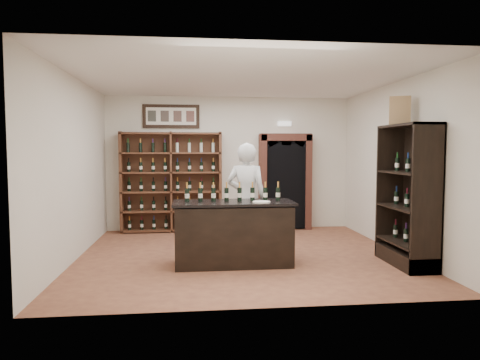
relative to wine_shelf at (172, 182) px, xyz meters
name	(u,v)px	position (x,y,z in m)	size (l,w,h in m)	color
floor	(242,255)	(1.30, -2.33, -1.10)	(5.50, 5.50, 0.00)	#975C3C
ceiling	(242,78)	(1.30, -2.33, 1.90)	(5.50, 5.50, 0.00)	white
wall_back	(229,163)	(1.30, 0.17, 0.40)	(5.50, 0.04, 3.00)	silver
wall_left	(74,169)	(-1.45, -2.33, 0.40)	(0.04, 5.00, 3.00)	silver
wall_right	(396,167)	(4.05, -2.33, 0.40)	(0.04, 5.00, 3.00)	silver
wine_shelf	(172,182)	(0.00, 0.00, 0.00)	(2.20, 0.38, 2.20)	#56311D
framed_picture	(171,116)	(0.00, 0.14, 1.45)	(1.25, 0.04, 0.52)	black
arched_doorway	(285,179)	(2.55, 0.00, 0.04)	(1.17, 0.35, 2.17)	black
emergency_light	(284,124)	(2.55, 0.09, 1.30)	(0.30, 0.10, 0.10)	white
tasting_counter	(234,234)	(1.10, -2.93, -0.61)	(1.88, 0.78, 1.00)	black
counter_bottle_0	(187,195)	(0.38, -2.86, 0.01)	(0.07, 0.07, 0.30)	black
counter_bottle_1	(200,195)	(0.59, -2.86, 0.01)	(0.07, 0.07, 0.30)	black
counter_bottle_2	(213,194)	(0.79, -2.86, 0.01)	(0.07, 0.07, 0.30)	black
counter_bottle_3	(227,194)	(1.00, -2.86, 0.01)	(0.07, 0.07, 0.30)	black
counter_bottle_4	(240,194)	(1.20, -2.86, 0.01)	(0.07, 0.07, 0.30)	black
counter_bottle_5	(252,194)	(1.41, -2.86, 0.01)	(0.07, 0.07, 0.30)	black
counter_bottle_6	(265,194)	(1.61, -2.86, 0.01)	(0.07, 0.07, 0.30)	black
counter_bottle_7	(278,194)	(1.82, -2.86, 0.01)	(0.07, 0.07, 0.30)	black
side_cabinet	(409,217)	(3.82, -3.23, -0.35)	(0.48, 1.20, 2.20)	black
shopkeeper	(247,199)	(1.39, -2.28, -0.14)	(0.70, 0.46, 1.93)	silver
plate	(261,202)	(1.51, -3.14, -0.09)	(0.27, 0.27, 0.02)	white
wine_crate	(400,111)	(3.79, -2.92, 1.33)	(0.33, 0.13, 0.46)	tan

